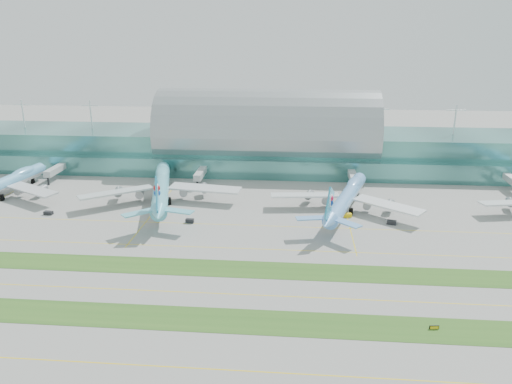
# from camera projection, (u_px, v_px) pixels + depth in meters

# --- Properties ---
(ground) EXTENTS (700.00, 700.00, 0.00)m
(ground) POSITION_uv_depth(u_px,v_px,m) (241.00, 272.00, 158.59)
(ground) COLOR gray
(ground) RESTS_ON ground
(terminal) EXTENTS (340.00, 69.10, 36.00)m
(terminal) POSITION_uv_depth(u_px,v_px,m) (267.00, 142.00, 276.22)
(terminal) COLOR #3D7A75
(terminal) RESTS_ON ground
(grass_strip_near) EXTENTS (420.00, 12.00, 0.08)m
(grass_strip_near) POSITION_uv_depth(u_px,v_px,m) (230.00, 321.00, 132.04)
(grass_strip_near) COLOR #2D591E
(grass_strip_near) RESTS_ON ground
(grass_strip_far) EXTENTS (420.00, 12.00, 0.08)m
(grass_strip_far) POSITION_uv_depth(u_px,v_px,m) (242.00, 269.00, 160.47)
(grass_strip_far) COLOR #2D591E
(grass_strip_far) RESTS_ON ground
(taxiline_a) EXTENTS (420.00, 0.35, 0.01)m
(taxiline_a) POSITION_uv_depth(u_px,v_px,m) (218.00, 369.00, 113.10)
(taxiline_a) COLOR yellow
(taxiline_a) RESTS_ON ground
(taxiline_b) EXTENTS (420.00, 0.35, 0.01)m
(taxiline_b) POSITION_uv_depth(u_px,v_px,m) (236.00, 294.00, 145.32)
(taxiline_b) COLOR yellow
(taxiline_b) RESTS_ON ground
(taxiline_c) EXTENTS (420.00, 0.35, 0.01)m
(taxiline_c) POSITION_uv_depth(u_px,v_px,m) (247.00, 249.00, 175.64)
(taxiline_c) COLOR yellow
(taxiline_c) RESTS_ON ground
(taxiline_d) EXTENTS (420.00, 0.35, 0.01)m
(taxiline_d) POSITION_uv_depth(u_px,v_px,m) (253.00, 225.00, 196.49)
(taxiline_d) COLOR yellow
(taxiline_d) RESTS_ON ground
(airliner_a) EXTENTS (63.67, 72.73, 20.02)m
(airliner_a) POSITION_uv_depth(u_px,v_px,m) (1.00, 184.00, 227.76)
(airliner_a) COLOR #62A9D7
(airliner_a) RESTS_ON ground
(airliner_b) EXTENTS (69.43, 80.06, 22.29)m
(airliner_b) POSITION_uv_depth(u_px,v_px,m) (161.00, 187.00, 221.86)
(airliner_b) COLOR #5FBDD2
(airliner_b) RESTS_ON ground
(airliner_c) EXTENTS (62.42, 72.30, 20.33)m
(airliner_c) POSITION_uv_depth(u_px,v_px,m) (347.00, 197.00, 210.57)
(airliner_c) COLOR #6CAAEF
(airliner_c) RESTS_ON ground
(gse_b) EXTENTS (3.88, 2.41, 1.43)m
(gse_b) POSITION_uv_depth(u_px,v_px,m) (48.00, 213.00, 207.86)
(gse_b) COLOR black
(gse_b) RESTS_ON ground
(gse_c) EXTENTS (4.23, 2.99, 1.65)m
(gse_c) POSITION_uv_depth(u_px,v_px,m) (156.00, 209.00, 212.51)
(gse_c) COLOR black
(gse_c) RESTS_ON ground
(gse_d) EXTENTS (3.31, 1.88, 1.68)m
(gse_d) POSITION_uv_depth(u_px,v_px,m) (190.00, 221.00, 198.95)
(gse_d) COLOR black
(gse_d) RESTS_ON ground
(gse_e) EXTENTS (3.52, 2.16, 1.60)m
(gse_e) POSITION_uv_depth(u_px,v_px,m) (348.00, 215.00, 205.04)
(gse_e) COLOR yellow
(gse_e) RESTS_ON ground
(gse_f) EXTENTS (3.99, 3.09, 1.61)m
(gse_f) POSITION_uv_depth(u_px,v_px,m) (392.00, 222.00, 197.37)
(gse_f) COLOR black
(gse_f) RESTS_ON ground
(taxiway_sign_east) EXTENTS (2.54, 0.56, 1.07)m
(taxiway_sign_east) POSITION_uv_depth(u_px,v_px,m) (434.00, 327.00, 128.14)
(taxiway_sign_east) COLOR black
(taxiway_sign_east) RESTS_ON ground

